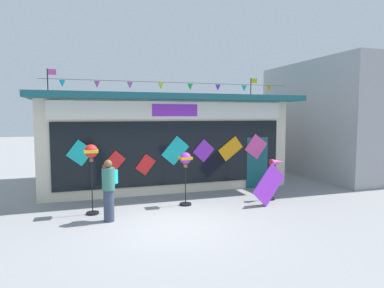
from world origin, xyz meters
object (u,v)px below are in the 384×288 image
(wind_spinner_left, at_px, (185,164))
(wind_spinner_far_left, at_px, (91,158))
(person_near_camera, at_px, (109,189))
(kite_shop_building, at_px, (160,139))
(wind_spinner_center_left, at_px, (276,169))
(display_kite_on_ground, at_px, (269,185))

(wind_spinner_left, bearing_deg, wind_spinner_far_left, -177.98)
(person_near_camera, bearing_deg, kite_shop_building, 99.55)
(wind_spinner_center_left, bearing_deg, person_near_camera, -173.01)
(wind_spinner_center_left, relative_size, display_kite_on_ground, 1.13)
(display_kite_on_ground, bearing_deg, person_near_camera, -179.18)
(kite_shop_building, relative_size, wind_spinner_far_left, 4.76)
(wind_spinner_far_left, xyz_separation_m, person_near_camera, (0.42, -0.81, -0.75))
(kite_shop_building, xyz_separation_m, wind_spinner_left, (-0.10, -4.11, -0.51))
(wind_spinner_center_left, bearing_deg, wind_spinner_left, 175.93)
(person_near_camera, bearing_deg, display_kite_on_ground, 37.15)
(wind_spinner_center_left, bearing_deg, kite_shop_building, 125.13)
(display_kite_on_ground, bearing_deg, wind_spinner_center_left, 44.41)
(wind_spinner_left, distance_m, display_kite_on_ground, 2.74)
(wind_spinner_far_left, relative_size, person_near_camera, 1.21)
(kite_shop_building, bearing_deg, wind_spinner_center_left, -54.87)
(wind_spinner_far_left, distance_m, wind_spinner_center_left, 6.04)
(kite_shop_building, distance_m, wind_spinner_far_left, 5.15)
(wind_spinner_center_left, xyz_separation_m, display_kite_on_ground, (-0.63, -0.61, -0.37))
(kite_shop_building, height_order, wind_spinner_left, kite_shop_building)
(person_near_camera, bearing_deg, wind_spinner_far_left, 153.64)
(person_near_camera, bearing_deg, wind_spinner_center_left, 43.31)
(kite_shop_building, distance_m, display_kite_on_ground, 5.63)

